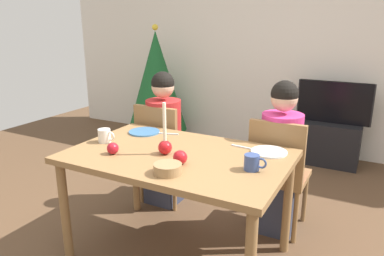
# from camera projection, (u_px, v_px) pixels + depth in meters

# --- Properties ---
(ground_plane) EXTENTS (7.68, 7.68, 0.00)m
(ground_plane) POSITION_uv_depth(u_px,v_px,m) (179.00, 254.00, 2.54)
(ground_plane) COLOR brown
(back_wall) EXTENTS (6.40, 0.10, 2.60)m
(back_wall) POSITION_uv_depth(u_px,v_px,m) (285.00, 44.00, 4.38)
(back_wall) COLOR silver
(back_wall) RESTS_ON ground
(dining_table) EXTENTS (1.40, 0.90, 0.75)m
(dining_table) POSITION_uv_depth(u_px,v_px,m) (178.00, 166.00, 2.36)
(dining_table) COLOR olive
(dining_table) RESTS_ON ground
(chair_left) EXTENTS (0.40, 0.40, 0.90)m
(chair_left) POSITION_uv_depth(u_px,v_px,m) (162.00, 148.00, 3.14)
(chair_left) COLOR olive
(chair_left) RESTS_ON ground
(chair_right) EXTENTS (0.40, 0.40, 0.90)m
(chair_right) POSITION_uv_depth(u_px,v_px,m) (278.00, 170.00, 2.69)
(chair_right) COLOR olive
(chair_right) RESTS_ON ground
(person_left_child) EXTENTS (0.30, 0.30, 1.17)m
(person_left_child) POSITION_uv_depth(u_px,v_px,m) (164.00, 141.00, 3.15)
(person_left_child) COLOR #33384C
(person_left_child) RESTS_ON ground
(person_right_child) EXTENTS (0.30, 0.30, 1.17)m
(person_right_child) POSITION_uv_depth(u_px,v_px,m) (280.00, 161.00, 2.70)
(person_right_child) COLOR #33384C
(person_right_child) RESTS_ON ground
(tv_stand) EXTENTS (0.64, 0.40, 0.48)m
(tv_stand) POSITION_uv_depth(u_px,v_px,m) (330.00, 143.00, 4.13)
(tv_stand) COLOR black
(tv_stand) RESTS_ON ground
(tv) EXTENTS (0.79, 0.05, 0.46)m
(tv) POSITION_uv_depth(u_px,v_px,m) (334.00, 102.00, 4.00)
(tv) COLOR black
(tv) RESTS_ON tv_stand
(christmas_tree) EXTENTS (0.80, 0.80, 1.54)m
(christmas_tree) POSITION_uv_depth(u_px,v_px,m) (157.00, 81.00, 4.84)
(christmas_tree) COLOR brown
(christmas_tree) RESTS_ON ground
(candle_centerpiece) EXTENTS (0.09, 0.09, 0.34)m
(candle_centerpiece) POSITION_uv_depth(u_px,v_px,m) (165.00, 144.00, 2.31)
(candle_centerpiece) COLOR red
(candle_centerpiece) RESTS_ON dining_table
(plate_left) EXTENTS (0.24, 0.24, 0.01)m
(plate_left) POSITION_uv_depth(u_px,v_px,m) (144.00, 132.00, 2.77)
(plate_left) COLOR teal
(plate_left) RESTS_ON dining_table
(plate_right) EXTENTS (0.23, 0.23, 0.01)m
(plate_right) POSITION_uv_depth(u_px,v_px,m) (269.00, 152.00, 2.35)
(plate_right) COLOR silver
(plate_right) RESTS_ON dining_table
(mug_left) EXTENTS (0.13, 0.09, 0.10)m
(mug_left) POSITION_uv_depth(u_px,v_px,m) (105.00, 136.00, 2.54)
(mug_left) COLOR silver
(mug_left) RESTS_ON dining_table
(mug_right) EXTENTS (0.13, 0.09, 0.09)m
(mug_right) POSITION_uv_depth(u_px,v_px,m) (252.00, 162.00, 2.06)
(mug_right) COLOR #33477F
(mug_right) RESTS_ON dining_table
(fork_left) EXTENTS (0.18, 0.06, 0.01)m
(fork_left) POSITION_uv_depth(u_px,v_px,m) (167.00, 134.00, 2.74)
(fork_left) COLOR silver
(fork_left) RESTS_ON dining_table
(fork_right) EXTENTS (0.18, 0.03, 0.01)m
(fork_right) POSITION_uv_depth(u_px,v_px,m) (244.00, 147.00, 2.44)
(fork_right) COLOR silver
(fork_right) RESTS_ON dining_table
(bowl_walnuts) EXTENTS (0.16, 0.16, 0.06)m
(bowl_walnuts) POSITION_uv_depth(u_px,v_px,m) (168.00, 169.00, 2.02)
(bowl_walnuts) COLOR #99754C
(bowl_walnuts) RESTS_ON dining_table
(apple_near_candle) EXTENTS (0.08, 0.08, 0.08)m
(apple_near_candle) POSITION_uv_depth(u_px,v_px,m) (113.00, 148.00, 2.32)
(apple_near_candle) COLOR #AC1522
(apple_near_candle) RESTS_ON dining_table
(apple_by_left_plate) EXTENTS (0.09, 0.09, 0.09)m
(apple_by_left_plate) POSITION_uv_depth(u_px,v_px,m) (180.00, 157.00, 2.15)
(apple_by_left_plate) COLOR red
(apple_by_left_plate) RESTS_ON dining_table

